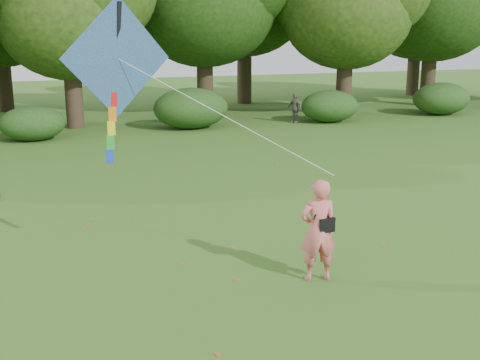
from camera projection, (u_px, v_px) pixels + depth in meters
name	position (u px, v px, depth m)	size (l,w,h in m)	color
ground	(313.00, 284.00, 10.69)	(100.00, 100.00, 0.00)	#265114
man_kite_flyer	(318.00, 230.00, 10.66)	(0.68, 0.45, 1.87)	#D66565
bystander_right	(295.00, 108.00, 29.50)	(0.84, 0.35, 1.44)	#656159
crossbody_bag	(325.00, 224.00, 10.64)	(0.43, 0.20, 0.72)	black
flying_kite	(117.00, 61.00, 10.64)	(4.35, 2.34, 3.05)	#24589C
tree_line	(137.00, 7.00, 30.68)	(54.70, 15.30, 9.48)	#3A2D1E
shrub_band	(111.00, 115.00, 26.20)	(39.15, 3.22, 1.88)	#264919
fallen_leaves	(249.00, 244.00, 12.70)	(10.81, 14.12, 0.01)	brown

